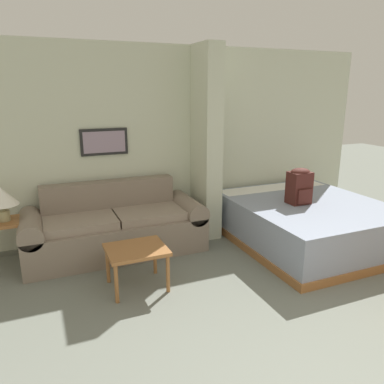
{
  "coord_description": "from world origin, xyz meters",
  "views": [
    {
      "loc": [
        -1.75,
        -0.77,
        2.02
      ],
      "look_at": [
        -0.37,
        2.48,
        1.05
      ],
      "focal_mm": 35.0,
      "sensor_mm": 36.0,
      "label": 1
    }
  ],
  "objects_px": {
    "coffee_table": "(136,253)",
    "backpack": "(299,185)",
    "couch": "(115,228)",
    "table_lamp": "(1,197)",
    "bed": "(306,221)"
  },
  "relations": [
    {
      "from": "couch",
      "to": "bed",
      "type": "relative_size",
      "value": 1.04
    },
    {
      "from": "couch",
      "to": "bed",
      "type": "distance_m",
      "value": 2.55
    },
    {
      "from": "couch",
      "to": "table_lamp",
      "type": "xyz_separation_m",
      "value": [
        -1.24,
        0.04,
        0.53
      ]
    },
    {
      "from": "couch",
      "to": "backpack",
      "type": "relative_size",
      "value": 4.75
    },
    {
      "from": "coffee_table",
      "to": "table_lamp",
      "type": "relative_size",
      "value": 1.55
    },
    {
      "from": "table_lamp",
      "to": "coffee_table",
      "type": "bearing_deg",
      "value": -39.1
    },
    {
      "from": "coffee_table",
      "to": "bed",
      "type": "xyz_separation_m",
      "value": [
        2.44,
        0.29,
        -0.09
      ]
    },
    {
      "from": "coffee_table",
      "to": "backpack",
      "type": "relative_size",
      "value": 1.29
    },
    {
      "from": "coffee_table",
      "to": "bed",
      "type": "height_order",
      "value": "bed"
    },
    {
      "from": "table_lamp",
      "to": "backpack",
      "type": "distance_m",
      "value": 3.6
    },
    {
      "from": "backpack",
      "to": "coffee_table",
      "type": "bearing_deg",
      "value": -172.82
    },
    {
      "from": "couch",
      "to": "coffee_table",
      "type": "bearing_deg",
      "value": -88.8
    },
    {
      "from": "bed",
      "to": "backpack",
      "type": "height_order",
      "value": "backpack"
    },
    {
      "from": "coffee_table",
      "to": "bed",
      "type": "distance_m",
      "value": 2.46
    },
    {
      "from": "couch",
      "to": "coffee_table",
      "type": "distance_m",
      "value": 0.98
    }
  ]
}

